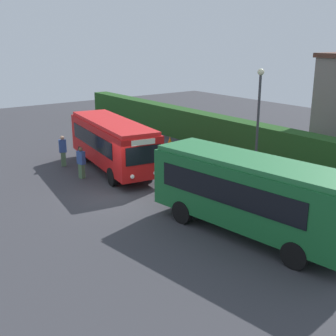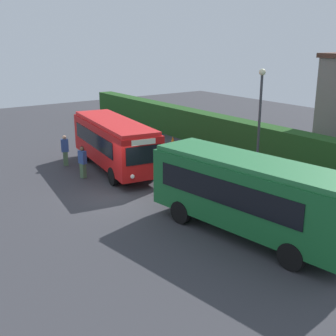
# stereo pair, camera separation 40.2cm
# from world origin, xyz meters

# --- Properties ---
(ground_plane) EXTENTS (64.00, 64.00, 0.00)m
(ground_plane) POSITION_xyz_m (0.00, 0.00, 0.00)
(ground_plane) COLOR #38383D
(bus_red) EXTENTS (8.90, 3.62, 3.00)m
(bus_red) POSITION_xyz_m (-4.01, 2.23, 1.74)
(bus_red) COLOR red
(bus_red) RESTS_ON ground_plane
(bus_green) EXTENTS (8.97, 3.51, 3.17)m
(bus_green) POSITION_xyz_m (7.08, 2.14, 1.83)
(bus_green) COLOR #19602D
(bus_green) RESTS_ON ground_plane
(person_left) EXTENTS (0.39, 0.50, 1.91)m
(person_left) POSITION_xyz_m (-6.59, 0.17, 1.02)
(person_left) COLOR #4C6B47
(person_left) RESTS_ON ground_plane
(person_center) EXTENTS (0.50, 0.49, 1.72)m
(person_center) POSITION_xyz_m (-4.95, 4.94, 0.90)
(person_center) COLOR black
(person_center) RESTS_ON ground_plane
(person_right) EXTENTS (0.52, 0.36, 1.80)m
(person_right) POSITION_xyz_m (-3.70, -0.00, 0.95)
(person_right) COLOR #4C6B47
(person_right) RESTS_ON ground_plane
(hedge_row) EXTENTS (44.00, 1.33, 2.29)m
(hedge_row) POSITION_xyz_m (0.00, 11.04, 1.15)
(hedge_row) COLOR #204B1C
(hedge_row) RESTS_ON ground_plane
(traffic_cone) EXTENTS (0.36, 0.36, 0.60)m
(traffic_cone) POSITION_xyz_m (-7.25, 8.87, 0.30)
(traffic_cone) COLOR orange
(traffic_cone) RESTS_ON ground_plane
(lamppost) EXTENTS (0.36, 0.36, 6.07)m
(lamppost) POSITION_xyz_m (1.99, 8.00, 3.75)
(lamppost) COLOR #38383D
(lamppost) RESTS_ON ground_plane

